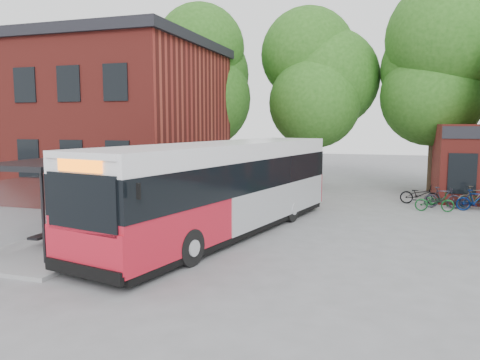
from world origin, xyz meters
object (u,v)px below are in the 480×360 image
(city_bus, at_px, (224,189))
(bicycle_1, at_px, (443,198))
(bicycle_5, at_px, (476,197))
(bicycle_2, at_px, (435,202))
(bicycle_4, at_px, (480,198))
(bus_shelter, at_px, (71,202))
(bicycle_3, at_px, (476,201))
(bicycle_0, at_px, (420,195))

(city_bus, height_order, bicycle_1, city_bus)
(bicycle_1, distance_m, bicycle_5, 1.48)
(bicycle_2, xyz_separation_m, bicycle_5, (1.91, 1.26, 0.10))
(bicycle_1, height_order, bicycle_4, bicycle_1)
(bus_shelter, xyz_separation_m, bicycle_2, (12.14, 10.03, -1.00))
(bicycle_1, bearing_deg, bicycle_2, 153.39)
(bicycle_1, distance_m, bicycle_3, 1.42)
(bus_shelter, bearing_deg, bicycle_3, 37.42)
(bicycle_1, distance_m, bicycle_2, 1.14)
(city_bus, height_order, bicycle_2, city_bus)
(city_bus, height_order, bicycle_0, city_bus)
(city_bus, distance_m, bicycle_2, 10.60)
(city_bus, distance_m, bicycle_4, 13.18)
(bicycle_3, height_order, bicycle_5, bicycle_5)
(bicycle_0, distance_m, bicycle_5, 2.52)
(city_bus, relative_size, bicycle_3, 7.90)
(bicycle_2, distance_m, bicycle_3, 1.92)
(city_bus, height_order, bicycle_3, city_bus)
(bicycle_4, bearing_deg, bicycle_3, 151.49)
(bicycle_4, bearing_deg, city_bus, 123.61)
(bicycle_0, bearing_deg, bicycle_3, -109.68)
(bicycle_4, xyz_separation_m, bicycle_5, (-0.23, -0.25, 0.06))
(bus_shelter, height_order, city_bus, city_bus)
(bicycle_1, bearing_deg, bicycle_4, -77.99)
(bicycle_5, bearing_deg, bus_shelter, 105.96)
(bus_shelter, bearing_deg, bicycle_1, 41.34)
(bicycle_2, relative_size, bicycle_3, 1.03)
(bicycle_0, xyz_separation_m, bicycle_1, (0.98, -0.81, 0.02))
(bicycle_3, bearing_deg, bus_shelter, 124.44)
(city_bus, relative_size, bicycle_2, 7.66)
(bicycle_0, bearing_deg, bicycle_1, -121.88)
(bus_shelter, xyz_separation_m, bicycle_5, (14.05, 11.29, -0.89))
(bus_shelter, xyz_separation_m, bicycle_4, (14.28, 11.54, -0.95))
(city_bus, bearing_deg, bicycle_0, 63.71)
(bicycle_3, relative_size, bicycle_4, 0.88)
(bicycle_1, bearing_deg, bicycle_0, 47.17)
(city_bus, distance_m, bicycle_5, 12.84)
(bicycle_4, relative_size, bicycle_5, 1.02)
(bicycle_4, bearing_deg, bicycle_2, 117.69)
(bicycle_3, relative_size, bicycle_5, 0.90)
(bicycle_2, bearing_deg, bus_shelter, 125.78)
(city_bus, bearing_deg, bicycle_4, 53.63)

